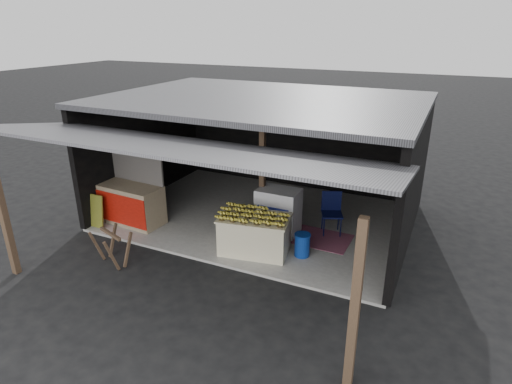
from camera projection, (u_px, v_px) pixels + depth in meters
The scene contains 13 objects.
ground at pixel (211, 264), 8.75m from camera, with size 80.00×80.00×0.00m, color black.
concrete_slab at pixel (261, 216), 10.85m from camera, with size 7.00×5.00×0.06m, color gray.
shophouse at pixel (267, 134), 10.35m from camera, with size 7.40×7.29×3.02m.
banana_table at pixel (255, 234), 8.97m from camera, with size 1.60×1.14×0.80m.
banana_pile at pixel (255, 214), 8.79m from camera, with size 1.35×0.81×0.16m, color yellow, non-canonical shape.
white_crate at pixel (278, 211), 9.79m from camera, with size 0.95×0.65×1.05m.
neighbor_stall at pixel (129, 202), 10.33m from camera, with size 1.72×0.86×1.74m.
green_signboard at pixel (94, 211), 10.12m from camera, with size 0.53×0.04×0.80m, color black.
sawhorse at pixel (112, 244), 8.60m from camera, with size 0.80×0.80×0.71m.
water_barrel at pixel (302, 245), 8.87m from camera, with size 0.32×0.32×0.47m, color navy.
plastic_chair at pixel (332, 209), 9.80m from camera, with size 0.60×0.60×0.97m.
magenta_rug at pixel (317, 238), 9.68m from camera, with size 1.50×1.00×0.01m, color maroon.
picture_frames at pixel (291, 123), 12.23m from camera, with size 1.62×0.04×0.46m.
Camera 1 is at (4.07, -6.49, 4.58)m, focal length 30.00 mm.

